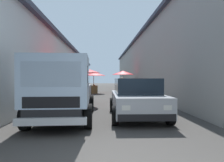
% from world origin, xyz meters
% --- Properties ---
extents(ground, '(90.00, 90.00, 0.00)m').
position_xyz_m(ground, '(13.50, 0.00, 0.00)').
color(ground, '#3D3A38').
extents(building_left_whitewash, '(49.80, 7.50, 4.47)m').
position_xyz_m(building_left_whitewash, '(15.75, 6.76, 2.24)').
color(building_left_whitewash, silver).
rests_on(building_left_whitewash, ground).
extents(building_right_concrete, '(49.80, 7.50, 5.71)m').
position_xyz_m(building_right_concrete, '(15.75, -6.76, 2.86)').
color(building_right_concrete, gray).
rests_on(building_right_concrete, ground).
extents(fruit_stall_mid_lane, '(2.89, 2.89, 2.29)m').
position_xyz_m(fruit_stall_mid_lane, '(8.42, 1.82, 1.82)').
color(fruit_stall_mid_lane, '#9E9EA3').
rests_on(fruit_stall_mid_lane, ground).
extents(fruit_stall_near_left, '(2.35, 2.35, 2.15)m').
position_xyz_m(fruit_stall_near_left, '(17.25, 1.17, 1.58)').
color(fruit_stall_near_left, '#9E9EA3').
rests_on(fruit_stall_near_left, ground).
extents(fruit_stall_near_right, '(2.36, 2.36, 2.33)m').
position_xyz_m(fruit_stall_near_right, '(18.44, -1.88, 1.80)').
color(fruit_stall_near_right, '#9E9EA3').
rests_on(fruit_stall_near_right, ground).
extents(hatchback_car, '(3.93, 1.95, 1.45)m').
position_xyz_m(hatchback_car, '(4.99, -1.02, 0.74)').
color(hatchback_car, '#ADAFB5').
rests_on(hatchback_car, ground).
extents(delivery_truck, '(4.98, 2.10, 2.08)m').
position_xyz_m(delivery_truck, '(3.90, 1.55, 1.04)').
color(delivery_truck, black).
rests_on(delivery_truck, ground).
extents(vendor_by_crates, '(0.58, 0.41, 1.67)m').
position_xyz_m(vendor_by_crates, '(13.33, 1.59, 0.97)').
color(vendor_by_crates, navy).
rests_on(vendor_by_crates, ground).
extents(vendor_in_shade, '(0.30, 0.60, 1.51)m').
position_xyz_m(vendor_in_shade, '(9.21, -0.86, 0.86)').
color(vendor_in_shade, '#665B4C').
rests_on(vendor_in_shade, ground).
extents(parked_scooter, '(1.69, 0.40, 1.14)m').
position_xyz_m(parked_scooter, '(15.15, -1.41, 0.45)').
color(parked_scooter, black).
rests_on(parked_scooter, ground).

